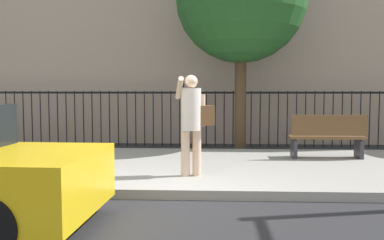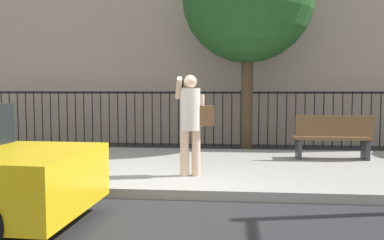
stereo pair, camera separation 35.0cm
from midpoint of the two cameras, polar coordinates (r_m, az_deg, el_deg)
ground_plane at (r=6.36m, az=-6.38°, el=-10.78°), size 60.00×60.00×0.00m
sidewalk at (r=8.47m, az=-3.98°, el=-6.47°), size 28.00×4.40×0.15m
iron_fence at (r=12.02m, az=-1.91°, el=1.23°), size 12.03×0.04×1.60m
pedestrian_on_phone at (r=7.17m, az=-1.32°, el=0.35°), size 0.70×0.51×1.74m
street_bench at (r=9.44m, az=16.96°, el=-2.02°), size 1.60×0.45×0.95m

